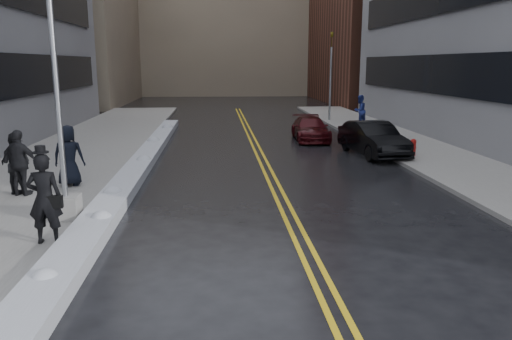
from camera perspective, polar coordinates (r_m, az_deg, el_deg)
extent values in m
plane|color=black|center=(11.37, -7.20, -8.88)|extent=(160.00, 160.00, 0.00)
cube|color=gray|center=(21.92, -21.21, 0.81)|extent=(5.50, 50.00, 0.15)
cube|color=gray|center=(23.01, 19.75, 1.42)|extent=(4.00, 50.00, 0.15)
cube|color=gold|center=(21.08, 0.40, 1.02)|extent=(0.12, 50.00, 0.01)
cube|color=gold|center=(21.11, 1.21, 1.03)|extent=(0.12, 50.00, 0.01)
cube|color=silver|center=(19.25, -13.46, 0.12)|extent=(0.90, 30.00, 0.34)
cube|color=gray|center=(57.14, -21.75, 16.24)|extent=(14.00, 22.00, 18.00)
cube|color=gray|center=(70.96, -3.52, 17.69)|extent=(36.00, 16.00, 22.00)
cube|color=gray|center=(13.67, -20.85, -3.99)|extent=(0.65, 0.65, 0.60)
cylinder|color=gray|center=(13.19, -22.11, 12.09)|extent=(0.14, 0.14, 7.00)
cylinder|color=maroon|center=(22.56, 17.50, 2.34)|extent=(0.24, 0.24, 0.60)
sphere|color=maroon|center=(22.51, 17.54, 3.10)|extent=(0.26, 0.26, 0.26)
cylinder|color=maroon|center=(22.55, 17.50, 2.47)|extent=(0.25, 0.10, 0.10)
cylinder|color=gray|center=(35.53, 8.49, 9.70)|extent=(0.14, 0.14, 5.00)
imported|color=#594C0C|center=(35.54, 8.65, 14.54)|extent=(0.16, 0.20, 1.00)
imported|color=black|center=(11.83, -23.00, -3.03)|extent=(0.75, 0.50, 2.02)
imported|color=black|center=(16.78, -25.71, 0.69)|extent=(1.06, 0.92, 1.87)
imported|color=black|center=(17.19, -20.62, 1.55)|extent=(0.98, 0.65, 1.97)
imported|color=black|center=(16.44, -25.37, 0.73)|extent=(1.25, 0.75, 1.99)
imported|color=navy|center=(32.60, 11.77, 6.68)|extent=(1.19, 1.14, 1.94)
imported|color=black|center=(22.83, 13.22, 3.48)|extent=(2.18, 4.78, 1.52)
imported|color=#36080C|center=(26.94, 6.24, 4.71)|extent=(1.90, 4.34, 1.24)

